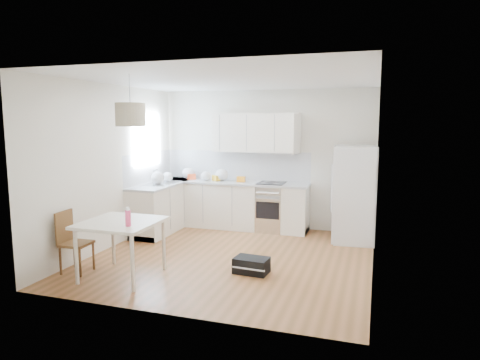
{
  "coord_description": "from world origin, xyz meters",
  "views": [
    {
      "loc": [
        2.1,
        -6.07,
        2.1
      ],
      "look_at": [
        0.02,
        0.4,
        1.16
      ],
      "focal_mm": 32.0,
      "sensor_mm": 36.0,
      "label": 1
    }
  ],
  "objects_px": {
    "refrigerator": "(355,194)",
    "dining_table": "(121,227)",
    "gym_bag": "(251,265)",
    "dining_chair": "(76,242)"
  },
  "relations": [
    {
      "from": "refrigerator",
      "to": "dining_table",
      "type": "relative_size",
      "value": 1.71
    },
    {
      "from": "dining_table",
      "to": "gym_bag",
      "type": "relative_size",
      "value": 2.1
    },
    {
      "from": "refrigerator",
      "to": "gym_bag",
      "type": "height_order",
      "value": "refrigerator"
    },
    {
      "from": "dining_table",
      "to": "dining_chair",
      "type": "relative_size",
      "value": 1.14
    },
    {
      "from": "dining_chair",
      "to": "refrigerator",
      "type": "bearing_deg",
      "value": 35.37
    },
    {
      "from": "dining_chair",
      "to": "gym_bag",
      "type": "xyz_separation_m",
      "value": [
        2.32,
        0.72,
        -0.32
      ]
    },
    {
      "from": "refrigerator",
      "to": "dining_chair",
      "type": "height_order",
      "value": "refrigerator"
    },
    {
      "from": "dining_table",
      "to": "dining_chair",
      "type": "xyz_separation_m",
      "value": [
        -0.7,
        -0.04,
        -0.25
      ]
    },
    {
      "from": "refrigerator",
      "to": "dining_table",
      "type": "height_order",
      "value": "refrigerator"
    },
    {
      "from": "refrigerator",
      "to": "dining_chair",
      "type": "bearing_deg",
      "value": -146.05
    }
  ]
}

